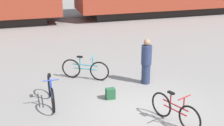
{
  "coord_description": "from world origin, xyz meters",
  "views": [
    {
      "loc": [
        -3.08,
        -7.25,
        4.31
      ],
      "look_at": [
        -0.55,
        1.28,
        1.1
      ],
      "focal_mm": 50.0,
      "sensor_mm": 36.0,
      "label": 1
    }
  ],
  "objects": [
    {
      "name": "backpack",
      "position": [
        -0.66,
        1.1,
        0.17
      ],
      "size": [
        0.28,
        0.2,
        0.34
      ],
      "color": "#235633",
      "rests_on": "ground_plane"
    },
    {
      "name": "rail_far",
      "position": [
        0.0,
        13.69,
        0.01
      ],
      "size": [
        36.83,
        0.07,
        0.01
      ],
      "primitive_type": "cube",
      "color": "#4C4238",
      "rests_on": "ground_plane"
    },
    {
      "name": "bicycle_maroon",
      "position": [
        0.56,
        -0.78,
        0.37
      ],
      "size": [
        0.66,
        1.58,
        0.88
      ],
      "color": "black",
      "rests_on": "ground_plane"
    },
    {
      "name": "person_in_navy",
      "position": [
        0.85,
        1.92,
        0.78
      ],
      "size": [
        0.35,
        0.35,
        1.57
      ],
      "rotation": [
        0.0,
        0.0,
        0.48
      ],
      "color": "#283351",
      "rests_on": "ground_plane"
    },
    {
      "name": "bicycle_teal",
      "position": [
        -1.07,
        2.87,
        0.37
      ],
      "size": [
        1.53,
        0.94,
        0.87
      ],
      "color": "black",
      "rests_on": "ground_plane"
    },
    {
      "name": "ground_plane",
      "position": [
        0.0,
        0.0,
        0.0
      ],
      "size": [
        80.0,
        80.0,
        0.0
      ],
      "primitive_type": "plane",
      "color": "gray"
    },
    {
      "name": "rail_near",
      "position": [
        0.0,
        12.25,
        0.01
      ],
      "size": [
        36.83,
        0.07,
        0.01
      ],
      "primitive_type": "cube",
      "color": "#4C4238",
      "rests_on": "ground_plane"
    },
    {
      "name": "bicycle_blue",
      "position": [
        -2.43,
        1.29,
        0.38
      ],
      "size": [
        0.46,
        1.79,
        0.89
      ],
      "color": "black",
      "rests_on": "ground_plane"
    }
  ]
}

